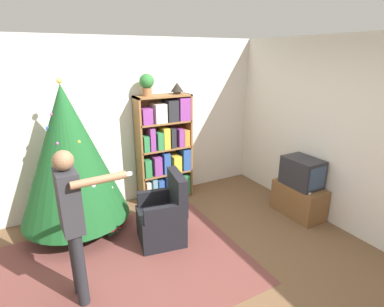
# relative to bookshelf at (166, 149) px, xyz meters

# --- Properties ---
(ground_plane) EXTENTS (14.00, 14.00, 0.00)m
(ground_plane) POSITION_rel_bookshelf_xyz_m (-0.50, -1.79, -0.87)
(ground_plane) COLOR brown
(wall_back) EXTENTS (8.00, 0.10, 2.60)m
(wall_back) POSITION_rel_bookshelf_xyz_m (-0.50, 0.24, 0.43)
(wall_back) COLOR silver
(wall_back) RESTS_ON ground_plane
(wall_right) EXTENTS (0.10, 8.00, 2.60)m
(wall_right) POSITION_rel_bookshelf_xyz_m (1.80, -1.79, 0.43)
(wall_right) COLOR silver
(wall_right) RESTS_ON ground_plane
(area_rug) EXTENTS (2.73, 2.18, 0.01)m
(area_rug) POSITION_rel_bookshelf_xyz_m (-1.13, -1.39, -0.86)
(area_rug) COLOR brown
(area_rug) RESTS_ON ground_plane
(bookshelf) EXTENTS (0.89, 0.33, 1.74)m
(bookshelf) POSITION_rel_bookshelf_xyz_m (0.00, 0.00, 0.00)
(bookshelf) COLOR brown
(bookshelf) RESTS_ON ground_plane
(tv_stand) EXTENTS (0.42, 0.76, 0.48)m
(tv_stand) POSITION_rel_bookshelf_xyz_m (1.53, -1.49, -0.63)
(tv_stand) COLOR brown
(tv_stand) RESTS_ON ground_plane
(television) EXTENTS (0.39, 0.55, 0.42)m
(television) POSITION_rel_bookshelf_xyz_m (1.53, -1.49, -0.18)
(television) COLOR #28282D
(television) RESTS_ON tv_stand
(game_remote) EXTENTS (0.04, 0.12, 0.02)m
(game_remote) POSITION_rel_bookshelf_xyz_m (1.40, -1.72, -0.38)
(game_remote) COLOR white
(game_remote) RESTS_ON tv_stand
(christmas_tree) EXTENTS (1.41, 1.41, 2.08)m
(christmas_tree) POSITION_rel_bookshelf_xyz_m (-1.50, -0.33, 0.24)
(christmas_tree) COLOR #4C3323
(christmas_tree) RESTS_ON ground_plane
(armchair) EXTENTS (0.66, 0.65, 0.92)m
(armchair) POSITION_rel_bookshelf_xyz_m (-0.55, -1.13, -0.54)
(armchair) COLOR black
(armchair) RESTS_ON ground_plane
(standing_person) EXTENTS (0.64, 0.47, 1.57)m
(standing_person) POSITION_rel_bookshelf_xyz_m (-1.67, -1.65, 0.06)
(standing_person) COLOR #232328
(standing_person) RESTS_ON ground_plane
(potted_plant) EXTENTS (0.22, 0.22, 0.33)m
(potted_plant) POSITION_rel_bookshelf_xyz_m (-0.27, 0.01, 1.07)
(potted_plant) COLOR #935B38
(potted_plant) RESTS_ON bookshelf
(table_lamp) EXTENTS (0.20, 0.20, 0.18)m
(table_lamp) POSITION_rel_bookshelf_xyz_m (0.23, 0.01, 0.98)
(table_lamp) COLOR #473828
(table_lamp) RESTS_ON bookshelf
(book_pile_near_tree) EXTENTS (0.23, 0.16, 0.10)m
(book_pile_near_tree) POSITION_rel_bookshelf_xyz_m (-1.11, -0.64, -0.81)
(book_pile_near_tree) COLOR #2D7A42
(book_pile_near_tree) RESTS_ON ground_plane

